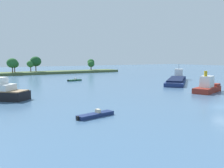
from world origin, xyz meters
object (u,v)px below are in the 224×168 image
Objects in this scene: fishing_skiff at (74,80)px; tugboat at (207,87)px; cargo_barge at (177,80)px; small_motorboat at (95,115)px.

tugboat is (14.38, -42.72, 1.01)m from fishing_skiff.
cargo_barge is 2.54× the size of tugboat.
cargo_barge is at bearing 59.38° from tugboat.
tugboat is at bearing -120.62° from cargo_barge.
small_motorboat is (-45.60, -26.83, -0.61)m from cargo_barge.
fishing_skiff is (19.32, 49.44, 0.00)m from small_motorboat.
cargo_barge reaches higher than small_motorboat.
cargo_barge reaches higher than fishing_skiff.
cargo_barge is 52.91m from small_motorboat.
fishing_skiff is at bearing 68.65° from small_motorboat.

